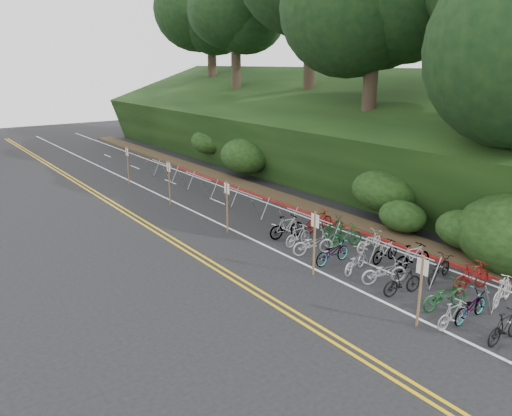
{
  "coord_description": "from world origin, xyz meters",
  "views": [
    {
      "loc": [
        -11.36,
        -7.85,
        7.74
      ],
      "look_at": [
        1.51,
        9.96,
        1.3
      ],
      "focal_mm": 35.0,
      "sensor_mm": 36.0,
      "label": 1
    }
  ],
  "objects": [
    {
      "name": "road_markings",
      "position": [
        0.63,
        10.1,
        0.0
      ],
      "size": [
        7.47,
        80.0,
        0.01
      ],
      "color": "gold",
      "rests_on": "ground"
    },
    {
      "name": "bike_racks_rest",
      "position": [
        3.0,
        13.0,
        0.85
      ],
      "size": [
        1.14,
        23.0,
        1.17
      ],
      "color": "gray",
      "rests_on": "ground"
    },
    {
      "name": "ground",
      "position": [
        0.0,
        0.0,
        0.0
      ],
      "size": [
        120.0,
        120.0,
        0.0
      ],
      "primitive_type": "plane",
      "color": "black",
      "rests_on": "ground"
    },
    {
      "name": "embankment",
      "position": [
        12.96,
        19.04,
        2.57
      ],
      "size": [
        14.3,
        48.14,
        9.11
      ],
      "color": "black",
      "rests_on": "ground"
    },
    {
      "name": "bike_valet",
      "position": [
        3.03,
        3.08,
        0.49
      ],
      "size": [
        3.33,
        13.7,
        1.09
      ],
      "color": "maroon",
      "rests_on": "ground"
    },
    {
      "name": "red_curb",
      "position": [
        5.7,
        12.0,
        0.05
      ],
      "size": [
        0.25,
        28.0,
        0.1
      ],
      "primitive_type": "cube",
      "color": "maroon",
      "rests_on": "ground"
    },
    {
      "name": "bike_front",
      "position": [
        1.37,
        -0.38,
        0.43
      ],
      "size": [
        0.47,
        1.45,
        0.86
      ],
      "primitive_type": "imported",
      "rotation": [
        0.0,
        0.0,
        1.52
      ],
      "color": "#9E9EA3",
      "rests_on": "ground"
    },
    {
      "name": "signposts_rest",
      "position": [
        0.6,
        14.0,
        1.43
      ],
      "size": [
        0.08,
        18.4,
        2.5
      ],
      "color": "brown",
      "rests_on": "ground"
    },
    {
      "name": "signpost_near",
      "position": [
        0.57,
        0.29,
        1.32
      ],
      "size": [
        0.08,
        0.4,
        2.3
      ],
      "color": "brown",
      "rests_on": "ground"
    },
    {
      "name": "tree_cluster",
      "position": [
        9.76,
        22.04,
        11.14
      ],
      "size": [
        32.14,
        53.78,
        17.83
      ],
      "color": "#2D2319",
      "rests_on": "ground"
    }
  ]
}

